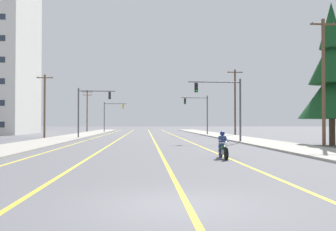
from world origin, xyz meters
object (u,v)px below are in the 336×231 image
(traffic_signal_mid_left, at_px, (111,112))
(utility_pole_right_near, at_px, (324,81))
(utility_pole_right_far, at_px, (235,101))
(utility_pole_left_far, at_px, (87,109))
(conifer_tree_right_verge_near, at_px, (332,80))
(traffic_signal_mid_right, at_px, (200,109))
(traffic_signal_near_right, at_px, (225,100))
(utility_pole_left_near, at_px, (45,105))
(motorcycle_with_rider, at_px, (223,148))
(traffic_signal_near_left, at_px, (89,105))

(traffic_signal_mid_left, height_order, utility_pole_right_near, utility_pole_right_near)
(traffic_signal_mid_left, relative_size, utility_pole_right_far, 0.62)
(utility_pole_left_far, height_order, conifer_tree_right_verge_near, conifer_tree_right_verge_near)
(conifer_tree_right_verge_near, bearing_deg, traffic_signal_mid_right, 104.30)
(conifer_tree_right_verge_near, bearing_deg, utility_pole_right_far, 94.46)
(traffic_signal_near_right, relative_size, utility_pole_left_near, 0.76)
(utility_pole_left_near, distance_m, conifer_tree_right_verge_near, 34.38)
(traffic_signal_near_right, bearing_deg, motorcycle_with_rider, -102.46)
(traffic_signal_near_left, distance_m, utility_pole_right_near, 28.12)
(utility_pole_right_near, relative_size, utility_pole_right_far, 0.98)
(utility_pole_right_near, bearing_deg, utility_pole_left_near, 140.41)
(traffic_signal_mid_right, bearing_deg, traffic_signal_near_left, -142.67)
(utility_pole_left_near, xyz_separation_m, utility_pole_right_far, (26.66, 7.17, 0.97))
(utility_pole_left_far, bearing_deg, conifer_tree_right_verge_near, -60.95)
(traffic_signal_near_right, relative_size, traffic_signal_mid_right, 1.00)
(traffic_signal_near_right, xyz_separation_m, utility_pole_right_far, (5.96, 20.87, 1.13))
(conifer_tree_right_verge_near, bearing_deg, utility_pole_left_near, 146.64)
(motorcycle_with_rider, bearing_deg, utility_pole_left_far, 104.95)
(utility_pole_left_near, height_order, utility_pole_right_far, utility_pole_right_far)
(motorcycle_with_rider, bearing_deg, traffic_signal_mid_right, 83.54)
(utility_pole_right_far, height_order, utility_pole_left_far, utility_pole_right_far)
(motorcycle_with_rider, relative_size, utility_pole_left_near, 0.27)
(utility_pole_left_far, bearing_deg, traffic_signal_near_left, -81.09)
(motorcycle_with_rider, height_order, utility_pole_right_near, utility_pole_right_near)
(traffic_signal_near_left, relative_size, utility_pole_left_far, 0.70)
(utility_pole_right_far, bearing_deg, traffic_signal_near_right, -105.93)
(motorcycle_with_rider, xyz_separation_m, traffic_signal_mid_left, (-11.15, 58.23, 3.49))
(utility_pole_left_near, bearing_deg, traffic_signal_mid_left, 78.09)
(utility_pole_right_near, distance_m, utility_pole_right_far, 29.10)
(motorcycle_with_rider, bearing_deg, utility_pole_right_near, 40.44)
(traffic_signal_near_left, height_order, conifer_tree_right_verge_near, conifer_tree_right_verge_near)
(utility_pole_right_near, bearing_deg, traffic_signal_near_left, 136.68)
(utility_pole_right_near, xyz_separation_m, conifer_tree_right_verge_near, (2.18, 3.04, 0.46))
(utility_pole_left_far, bearing_deg, utility_pole_left_near, -91.32)
(traffic_signal_near_right, height_order, utility_pole_left_near, utility_pole_left_near)
(traffic_signal_mid_left, relative_size, utility_pole_right_near, 0.63)
(traffic_signal_near_right, relative_size, utility_pole_right_far, 0.62)
(utility_pole_right_near, distance_m, utility_pole_left_far, 59.29)
(traffic_signal_near_left, bearing_deg, traffic_signal_mid_left, 90.20)
(traffic_signal_mid_right, distance_m, utility_pole_left_near, 23.41)
(motorcycle_with_rider, relative_size, traffic_signal_near_right, 0.35)
(traffic_signal_near_left, bearing_deg, traffic_signal_mid_right, 37.33)
(traffic_signal_mid_right, height_order, utility_pole_left_far, utility_pole_left_far)
(motorcycle_with_rider, relative_size, traffic_signal_near_left, 0.35)
(motorcycle_with_rider, distance_m, utility_pole_right_far, 38.60)
(traffic_signal_mid_right, height_order, utility_pole_left_near, utility_pole_left_near)
(traffic_signal_near_left, xyz_separation_m, utility_pole_left_near, (-6.07, 2.65, 0.20))
(utility_pole_right_near, relative_size, utility_pole_left_far, 1.11)
(motorcycle_with_rider, distance_m, utility_pole_left_far, 63.69)
(traffic_signal_near_right, height_order, utility_pole_right_far, utility_pole_right_far)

